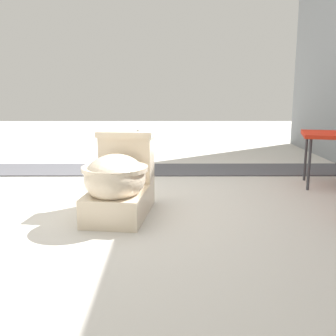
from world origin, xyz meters
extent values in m
plane|color=beige|center=(0.00, 0.00, 0.00)|extent=(14.00, 14.00, 0.00)
cube|color=#4C4C51|center=(-1.10, 0.50, 0.01)|extent=(0.56, 8.00, 0.01)
cube|color=beige|center=(0.28, 0.24, 0.09)|extent=(0.64, 0.42, 0.17)
ellipsoid|color=beige|center=(0.38, 0.23, 0.26)|extent=(0.48, 0.42, 0.28)
cylinder|color=beige|center=(0.38, 0.23, 0.32)|extent=(0.44, 0.44, 0.03)
cube|color=beige|center=(0.07, 0.27, 0.32)|extent=(0.22, 0.36, 0.30)
cube|color=beige|center=(0.07, 0.27, 0.49)|extent=(0.25, 0.39, 0.04)
cylinder|color=silver|center=(0.08, 0.35, 0.51)|extent=(0.02, 0.02, 0.01)
cube|color=red|center=(-0.46, 1.85, 0.42)|extent=(0.54, 0.54, 0.03)
cylinder|color=#38383D|center=(-0.34, 1.64, 0.20)|extent=(0.02, 0.02, 0.40)
cylinder|color=#38383D|center=(-0.67, 1.72, 0.20)|extent=(0.02, 0.02, 0.40)
camera|label=1|loc=(2.64, 0.53, 0.78)|focal=42.00mm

